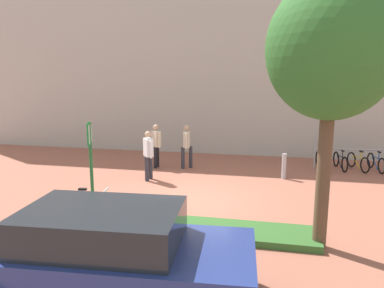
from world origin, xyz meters
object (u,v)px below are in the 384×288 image
at_px(parking_sign_post, 91,158).
at_px(bike_rack_cluster, 349,161).
at_px(bike_at_sign, 91,208).
at_px(bollard_steel, 284,166).
at_px(car_navy_sedan, 113,257).
at_px(person_shirt_white, 148,152).
at_px(tree_sidewalk, 332,50).
at_px(person_shirt_blue, 156,143).
at_px(person_casual_tan, 187,144).

bearing_deg(parking_sign_post, bike_rack_cluster, 43.51).
xyz_separation_m(parking_sign_post, bike_at_sign, (-0.10, 0.06, -1.28)).
xyz_separation_m(bollard_steel, car_navy_sedan, (-2.90, -7.86, 0.31)).
bearing_deg(person_shirt_white, bollard_steel, 14.07).
distance_m(bike_rack_cluster, person_shirt_white, 7.75).
height_order(bike_rack_cluster, person_shirt_white, person_shirt_white).
height_order(tree_sidewalk, person_shirt_blue, tree_sidewalk).
bearing_deg(bike_rack_cluster, person_shirt_white, -157.25).
height_order(parking_sign_post, person_shirt_blue, parking_sign_post).
relative_size(bike_rack_cluster, person_shirt_blue, 1.54).
xyz_separation_m(tree_sidewalk, bollard_steel, (-0.54, 5.23, -3.59)).
bearing_deg(bike_at_sign, person_shirt_blue, 90.88).
height_order(parking_sign_post, person_shirt_white, parking_sign_post).
height_order(tree_sidewalk, bike_rack_cluster, tree_sidewalk).
relative_size(parking_sign_post, car_navy_sedan, 0.57).
height_order(person_casual_tan, car_navy_sedan, person_casual_tan).
bearing_deg(bike_at_sign, car_navy_sedan, -56.66).
xyz_separation_m(parking_sign_post, person_shirt_blue, (-0.18, 5.64, -0.65)).
height_order(person_shirt_blue, person_casual_tan, same).
bearing_deg(bike_rack_cluster, bike_at_sign, -137.10).
xyz_separation_m(bike_rack_cluster, person_shirt_blue, (-7.41, -1.22, 0.64)).
distance_m(person_casual_tan, car_navy_sedan, 8.65).
height_order(bike_rack_cluster, person_casual_tan, person_casual_tan).
xyz_separation_m(bike_at_sign, person_shirt_blue, (-0.09, 5.58, 0.63)).
xyz_separation_m(bike_rack_cluster, person_shirt_white, (-7.13, -2.99, 0.64)).
relative_size(bike_at_sign, bike_rack_cluster, 0.63).
bearing_deg(person_shirt_blue, person_casual_tan, 6.67).
relative_size(person_shirt_white, car_navy_sedan, 0.39).
bearing_deg(person_casual_tan, person_shirt_blue, -173.33).
distance_m(person_casual_tan, person_shirt_white, 2.12).
bearing_deg(tree_sidewalk, parking_sign_post, 177.83).
relative_size(bollard_steel, person_shirt_white, 0.52).
bearing_deg(car_navy_sedan, bike_rack_cluster, 60.77).
bearing_deg(car_navy_sedan, tree_sidewalk, 37.43).
distance_m(bike_at_sign, person_shirt_white, 3.87).
bearing_deg(person_casual_tan, bollard_steel, -11.56).
bearing_deg(tree_sidewalk, bollard_steel, 95.88).
relative_size(tree_sidewalk, parking_sign_post, 2.19).
distance_m(parking_sign_post, car_navy_sedan, 3.47).
bearing_deg(car_navy_sedan, bike_at_sign, 123.34).
xyz_separation_m(person_shirt_blue, car_navy_sedan, (1.99, -8.47, -0.23)).
bearing_deg(parking_sign_post, person_shirt_blue, 91.85).
xyz_separation_m(parking_sign_post, car_navy_sedan, (1.80, -2.83, -0.87)).
bearing_deg(person_shirt_white, person_shirt_blue, 99.05).
xyz_separation_m(parking_sign_post, bollard_steel, (4.70, 5.03, -1.18)).
distance_m(tree_sidewalk, parking_sign_post, 5.77).
height_order(tree_sidewalk, person_shirt_white, tree_sidewalk).
height_order(bike_at_sign, car_navy_sedan, car_navy_sedan).
relative_size(bike_at_sign, bollard_steel, 1.86).
xyz_separation_m(bollard_steel, person_shirt_blue, (-4.89, 0.61, 0.53)).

